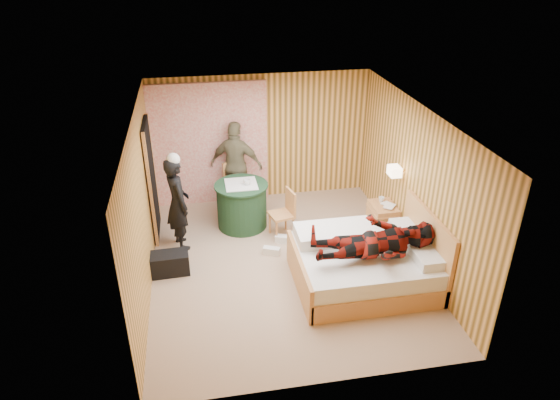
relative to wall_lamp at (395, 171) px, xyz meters
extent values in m
cube|color=tan|center=(-1.92, -0.45, -1.30)|extent=(4.20, 5.00, 0.01)
cube|color=white|center=(-1.92, -0.45, 1.20)|extent=(4.20, 5.00, 0.01)
cube|color=#F5B35E|center=(-1.92, 2.05, -0.05)|extent=(4.20, 0.02, 2.50)
cube|color=#F5B35E|center=(-4.02, -0.45, -0.05)|extent=(0.02, 5.00, 2.50)
cube|color=#F5B35E|center=(0.18, -0.45, -0.05)|extent=(0.02, 5.00, 2.50)
cube|color=silver|center=(-2.92, 1.98, -0.10)|extent=(2.20, 0.08, 2.40)
cube|color=black|center=(-3.98, 0.95, -0.28)|extent=(0.06, 0.90, 2.05)
cylinder|color=gold|center=(0.08, 0.00, 0.00)|extent=(0.18, 0.04, 0.04)
cube|color=beige|center=(0.00, 0.00, 0.00)|extent=(0.18, 0.24, 0.16)
cube|color=#E8AB5F|center=(-0.82, -1.15, -1.15)|extent=(2.02, 1.62, 0.30)
cube|color=white|center=(-0.82, -1.15, -0.87)|extent=(1.96, 1.56, 0.25)
cube|color=#E8AB5F|center=(-1.84, -1.15, -1.02)|extent=(0.06, 1.62, 0.57)
cube|color=#E8AB5F|center=(0.14, -1.15, -0.74)|extent=(0.06, 1.62, 1.11)
cube|color=silver|center=(-0.03, -1.53, -0.67)|extent=(0.38, 0.56, 0.14)
cube|color=silver|center=(-0.03, -0.76, -0.67)|extent=(0.38, 0.56, 0.14)
cube|color=white|center=(-1.18, -0.69, -0.65)|extent=(1.21, 0.61, 0.18)
cube|color=#E8AB5F|center=(-0.04, 0.19, -1.02)|extent=(0.41, 0.57, 0.57)
cube|color=#E8AB5F|center=(-0.04, 0.19, -0.84)|extent=(0.43, 0.59, 0.03)
cylinder|color=#1E4128|center=(-2.46, 0.90, -0.89)|extent=(0.89, 0.89, 0.81)
cylinder|color=#1E4128|center=(-2.46, 0.90, -0.48)|extent=(0.96, 0.96, 0.03)
cube|color=silver|center=(-2.46, 0.90, -0.46)|extent=(0.71, 0.71, 0.01)
cube|color=#E8AB5F|center=(-2.46, 1.57, -0.85)|extent=(0.54, 0.54, 0.05)
cube|color=#E8AB5F|center=(-2.52, 1.74, -0.60)|extent=(0.41, 0.19, 0.46)
cylinder|color=#E8AB5F|center=(-2.56, 1.35, -1.08)|extent=(0.04, 0.04, 0.43)
cylinder|color=#E8AB5F|center=(-2.36, 1.79, -1.08)|extent=(0.04, 0.04, 0.43)
cube|color=#E8AB5F|center=(-1.82, 0.43, -0.88)|extent=(0.47, 0.47, 0.05)
cube|color=#E8AB5F|center=(-1.65, 0.47, -0.65)|extent=(0.12, 0.39, 0.43)
cylinder|color=#E8AB5F|center=(-2.00, 0.55, -1.10)|extent=(0.04, 0.04, 0.40)
cylinder|color=#E8AB5F|center=(-1.63, 0.31, -1.10)|extent=(0.04, 0.04, 0.40)
cube|color=black|center=(-3.75, -0.37, -1.12)|extent=(0.63, 0.36, 0.35)
cube|color=silver|center=(-2.08, -0.13, -1.24)|extent=(0.30, 0.22, 0.12)
cube|color=silver|center=(-1.82, 0.19, -1.23)|extent=(0.32, 0.22, 0.13)
imported|color=black|center=(-3.56, 0.41, -0.49)|extent=(0.55, 0.68, 1.62)
imported|color=#6E6649|center=(-2.46, 1.70, -0.44)|extent=(1.09, 0.78, 1.72)
imported|color=maroon|center=(-0.77, -1.35, -0.31)|extent=(0.86, 0.67, 1.77)
imported|color=silver|center=(-0.04, 0.14, -0.72)|extent=(0.25, 0.28, 0.02)
imported|color=silver|center=(-0.04, 0.14, -0.70)|extent=(0.27, 0.28, 0.02)
imported|color=silver|center=(-0.04, 0.32, -0.69)|extent=(0.13, 0.13, 0.09)
imported|color=silver|center=(-2.36, 0.85, -0.40)|extent=(0.14, 0.14, 0.10)
camera|label=1|loc=(-3.18, -7.04, 3.36)|focal=32.00mm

